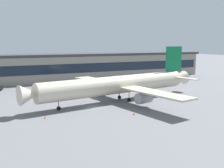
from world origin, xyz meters
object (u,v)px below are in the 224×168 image
object	(u,v)px
traffic_cone_1	(45,117)
airliner	(120,85)
traffic_cone_0	(134,114)
follow_me_car	(117,81)

from	to	relation	value
traffic_cone_1	airliner	bearing A→B (deg)	21.30
airliner	traffic_cone_1	size ratio (longest dim) A/B	107.34
airliner	traffic_cone_0	size ratio (longest dim) A/B	95.32
traffic_cone_0	airliner	bearing A→B (deg)	74.56
airliner	traffic_cone_0	bearing A→B (deg)	-105.44
follow_me_car	traffic_cone_1	bearing A→B (deg)	-133.63
traffic_cone_0	traffic_cone_1	distance (m)	22.47
traffic_cone_0	traffic_cone_1	bearing A→B (deg)	163.02
airliner	follow_me_car	bearing A→B (deg)	64.62
follow_me_car	traffic_cone_0	distance (m)	55.12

